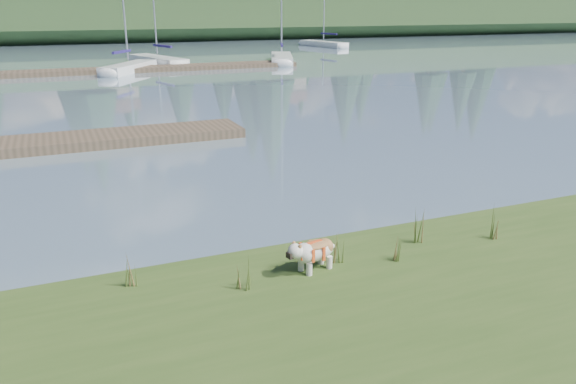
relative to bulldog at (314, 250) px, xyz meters
name	(u,v)px	position (x,y,z in m)	size (l,w,h in m)	color
ground	(81,74)	(-1.55, 32.61, -0.68)	(200.00, 200.00, 0.00)	#7D97A9
ridge	(58,20)	(-1.55, 75.61, 1.82)	(200.00, 20.00, 5.00)	#21361A
bulldog	(314,250)	(0.00, 0.00, 0.00)	(0.89, 0.48, 0.53)	silver
dock_far	(112,70)	(0.45, 32.61, -0.53)	(26.00, 2.20, 0.30)	#4C3D2C
sailboat_bg_2	(133,66)	(1.87, 32.96, -0.35)	(4.91, 6.57, 10.54)	silver
sailboat_bg_3	(153,59)	(4.12, 37.80, -0.35)	(3.74, 8.11, 11.75)	silver
sailboat_bg_4	(281,57)	(13.86, 35.50, -0.35)	(4.26, 7.88, 11.59)	silver
sailboat_bg_5	(320,43)	(24.39, 50.26, -0.36)	(3.03, 7.82, 11.00)	silver
weed_0	(244,275)	(-1.20, -0.18, -0.11)	(0.17, 0.14, 0.52)	#475B23
weed_1	(341,249)	(0.51, 0.09, -0.11)	(0.17, 0.14, 0.52)	#475B23
weed_2	(417,227)	(2.10, 0.28, -0.04)	(0.17, 0.14, 0.68)	#475B23
weed_3	(132,271)	(-2.66, 0.54, -0.08)	(0.17, 0.14, 0.58)	#475B23
weed_4	(394,250)	(1.31, -0.21, -0.13)	(0.17, 0.14, 0.47)	#475B23
weed_5	(493,224)	(3.42, -0.10, -0.06)	(0.17, 0.14, 0.63)	#475B23
mud_lip	(201,276)	(-1.55, 1.01, -0.61)	(60.00, 0.50, 0.14)	#33281C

